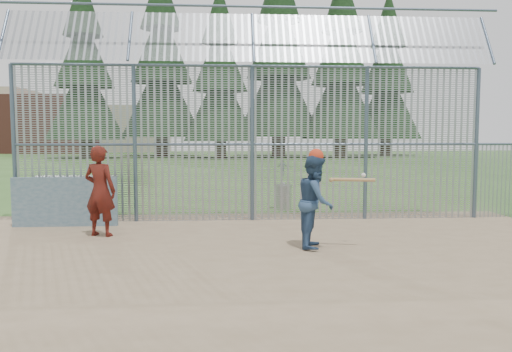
{
  "coord_description": "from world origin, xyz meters",
  "views": [
    {
      "loc": [
        -0.76,
        -9.41,
        2.25
      ],
      "look_at": [
        0.0,
        2.0,
        1.3
      ],
      "focal_mm": 35.0,
      "sensor_mm": 36.0,
      "label": 1
    }
  ],
  "objects": [
    {
      "name": "ground",
      "position": [
        0.0,
        0.0,
        0.0
      ],
      "size": [
        120.0,
        120.0,
        0.0
      ],
      "primitive_type": "plane",
      "color": "#2D511E",
      "rests_on": "ground"
    },
    {
      "name": "dirt_infield",
      "position": [
        0.0,
        -0.5,
        0.01
      ],
      "size": [
        14.0,
        10.0,
        0.02
      ],
      "primitive_type": "cube",
      "color": "#756047",
      "rests_on": "ground"
    },
    {
      "name": "dugout_wall",
      "position": [
        -4.6,
        2.9,
        0.62
      ],
      "size": [
        2.5,
        0.12,
        1.2
      ],
      "primitive_type": "cube",
      "color": "#38566B",
      "rests_on": "dirt_infield"
    },
    {
      "name": "batter",
      "position": [
        1.06,
        0.25,
        0.94
      ],
      "size": [
        0.9,
        1.04,
        1.83
      ],
      "primitive_type": "imported",
      "rotation": [
        0.0,
        0.0,
        1.31
      ],
      "color": "navy",
      "rests_on": "dirt_infield"
    },
    {
      "name": "onlooker",
      "position": [
        -3.45,
        1.66,
        1.02
      ],
      "size": [
        0.84,
        0.69,
        2.0
      ],
      "primitive_type": "imported",
      "rotation": [
        0.0,
        0.0,
        2.81
      ],
      "color": "maroon",
      "rests_on": "dirt_infield"
    },
    {
      "name": "bg_kid_seated",
      "position": [
        2.47,
        17.45,
        0.46
      ],
      "size": [
        0.58,
        0.4,
        0.91
      ],
      "primitive_type": "imported",
      "rotation": [
        0.0,
        0.0,
        2.76
      ],
      "color": "slate",
      "rests_on": "ground"
    },
    {
      "name": "batting_gear",
      "position": [
        1.18,
        0.23,
        1.75
      ],
      "size": [
        1.27,
        0.42,
        0.65
      ],
      "color": "#BA3118",
      "rests_on": "ground"
    },
    {
      "name": "trash_can",
      "position": [
        1.05,
        5.51,
        0.38
      ],
      "size": [
        0.56,
        0.56,
        0.82
      ],
      "color": "gray",
      "rests_on": "ground"
    },
    {
      "name": "bleacher",
      "position": [
        -6.17,
        9.01,
        0.41
      ],
      "size": [
        3.0,
        0.95,
        0.72
      ],
      "color": "slate",
      "rests_on": "ground"
    },
    {
      "name": "backstop_fence",
      "position": [
        1.81,
        3.43,
        2.36
      ],
      "size": [
        20.09,
        0.81,
        5.3
      ],
      "color": "#47566B",
      "rests_on": "ground"
    },
    {
      "name": "conifer_row",
      "position": [
        1.93,
        41.51,
        10.83
      ],
      "size": [
        38.48,
        12.26,
        20.2
      ],
      "color": "#332319",
      "rests_on": "ground"
    },
    {
      "name": "distant_buildings",
      "position": [
        -23.18,
        56.49,
        3.6
      ],
      "size": [
        26.5,
        10.5,
        8.0
      ],
      "color": "brown",
      "rests_on": "ground"
    }
  ]
}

